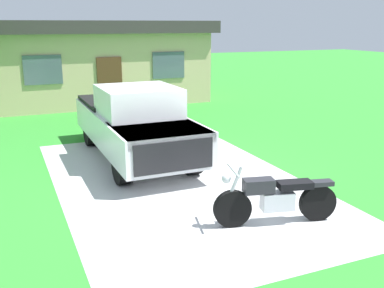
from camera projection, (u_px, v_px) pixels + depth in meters
ground_plane at (178, 181)px, 9.85m from camera, size 80.00×80.00×0.00m
driveway_pad at (178, 181)px, 9.85m from camera, size 5.14×8.44×0.01m
motorcycle at (275, 198)px, 7.66m from camera, size 2.18×0.86×1.09m
pickup_truck at (134, 121)px, 11.42m from camera, size 2.02×5.64×1.90m
neighbor_house at (96, 60)px, 19.87m from camera, size 9.60×5.60×3.50m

